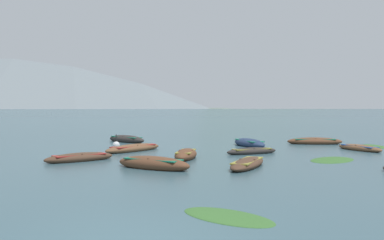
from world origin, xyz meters
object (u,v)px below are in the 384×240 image
object	(u,v)px
rowboat_4	(126,139)
rowboat_11	(80,158)
rowboat_6	(153,164)
rowboat_8	(134,148)
rowboat_0	(252,151)
rowboat_13	(186,155)
rowboat_3	(315,141)
rowboat_1	(359,148)
rowboat_2	(247,164)
rowboat_5	(249,143)
mooring_buoy	(116,145)

from	to	relation	value
rowboat_4	rowboat_11	bearing A→B (deg)	-87.68
rowboat_6	rowboat_8	xyz separation A→B (m)	(-2.45, 6.89, -0.04)
rowboat_0	rowboat_11	world-z (taller)	rowboat_11
rowboat_6	rowboat_13	size ratio (longest dim) A/B	1.20
rowboat_3	rowboat_6	world-z (taller)	rowboat_6
rowboat_1	rowboat_3	xyz separation A→B (m)	(-1.80, 4.26, 0.04)
rowboat_2	rowboat_5	size ratio (longest dim) A/B	0.98
rowboat_5	rowboat_6	xyz separation A→B (m)	(-4.67, -10.69, 0.01)
rowboat_1	rowboat_4	distance (m)	16.44
rowboat_5	rowboat_11	size ratio (longest dim) A/B	1.27
rowboat_6	rowboat_1	bearing A→B (deg)	37.00
rowboat_4	rowboat_11	size ratio (longest dim) A/B	1.19
rowboat_4	mooring_buoy	distance (m)	3.65
rowboat_11	rowboat_13	world-z (taller)	rowboat_13
rowboat_2	rowboat_13	distance (m)	4.14
rowboat_2	rowboat_5	world-z (taller)	rowboat_5
rowboat_1	rowboat_5	xyz separation A→B (m)	(-6.59, 2.20, 0.06)
rowboat_6	rowboat_8	bearing A→B (deg)	109.59
rowboat_3	mooring_buoy	xyz separation A→B (m)	(-13.72, -3.16, -0.08)
rowboat_3	rowboat_8	distance (m)	13.27
rowboat_13	rowboat_8	bearing A→B (deg)	136.93
rowboat_1	rowboat_4	world-z (taller)	rowboat_4
rowboat_5	rowboat_6	world-z (taller)	rowboat_6
rowboat_5	rowboat_4	bearing A→B (deg)	164.47
rowboat_1	rowboat_6	size ratio (longest dim) A/B	0.92
rowboat_2	mooring_buoy	size ratio (longest dim) A/B	4.14
rowboat_3	mooring_buoy	size ratio (longest dim) A/B	4.06
rowboat_1	rowboat_5	bearing A→B (deg)	161.51
rowboat_6	mooring_buoy	world-z (taller)	mooring_buoy
rowboat_11	rowboat_13	xyz separation A→B (m)	(5.08, 1.51, 0.03)
rowboat_0	rowboat_8	bearing A→B (deg)	172.87
rowboat_3	rowboat_4	distance (m)	13.95
rowboat_0	rowboat_2	xyz separation A→B (m)	(-0.51, -5.23, 0.01)
rowboat_3	rowboat_6	distance (m)	15.87
rowboat_11	rowboat_8	bearing A→B (deg)	71.79
rowboat_3	rowboat_5	size ratio (longest dim) A/B	0.96
rowboat_5	rowboat_6	distance (m)	11.66
rowboat_1	rowboat_5	size ratio (longest dim) A/B	0.85
rowboat_1	mooring_buoy	world-z (taller)	mooring_buoy
rowboat_1	rowboat_2	distance (m)	10.54
rowboat_2	rowboat_4	distance (m)	15.09
rowboat_5	rowboat_13	bearing A→B (deg)	-117.09
rowboat_2	rowboat_4	xyz separation A→B (m)	(-8.54, 12.45, 0.06)
rowboat_5	rowboat_11	xyz separation A→B (m)	(-8.69, -8.58, -0.04)
mooring_buoy	rowboat_0	bearing A→B (deg)	-22.01
rowboat_3	mooring_buoy	bearing A→B (deg)	-167.04
rowboat_1	mooring_buoy	size ratio (longest dim) A/B	3.58
rowboat_13	rowboat_2	bearing A→B (deg)	-43.28
rowboat_1	rowboat_11	world-z (taller)	rowboat_11
rowboat_6	rowboat_11	bearing A→B (deg)	152.36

